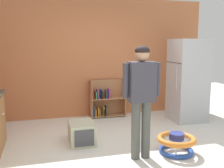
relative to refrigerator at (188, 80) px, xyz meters
name	(u,v)px	position (x,y,z in m)	size (l,w,h in m)	color
ground_plane	(129,154)	(-1.82, -1.40, -0.89)	(12.00, 12.00, 0.00)	silver
back_wall	(97,58)	(-1.82, 0.93, 0.46)	(5.20, 0.06, 2.70)	#C47145
refrigerator	(188,80)	(0.00, 0.00, 0.00)	(0.73, 0.68, 1.78)	#B7BABF
bookshelf	(105,101)	(-1.67, 0.75, -0.52)	(0.80, 0.28, 0.85)	#AE744B
standing_person	(141,92)	(-1.70, -1.57, 0.11)	(0.57, 0.22, 1.66)	#51544E
baby_walker	(176,143)	(-1.10, -1.55, -0.73)	(0.60, 0.60, 0.32)	#2A51B5
pet_carrier	(82,133)	(-2.45, -0.75, -0.71)	(0.42, 0.55, 0.36)	beige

